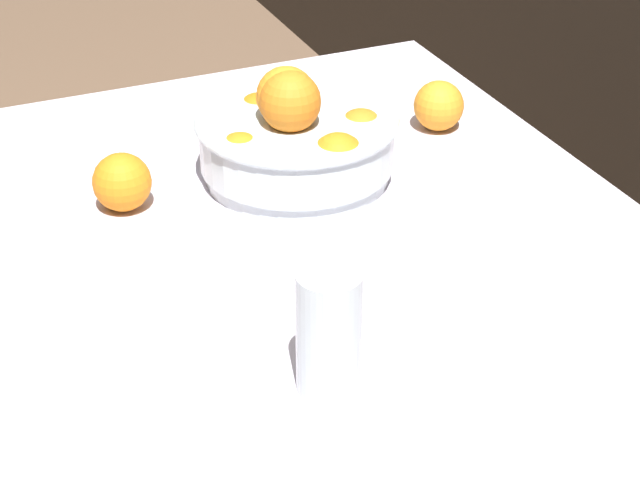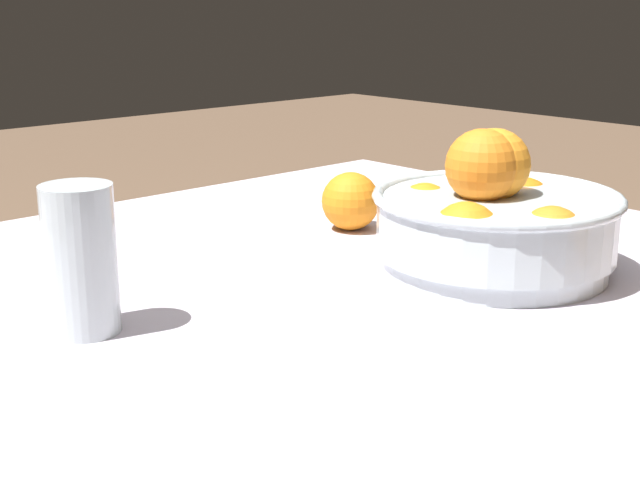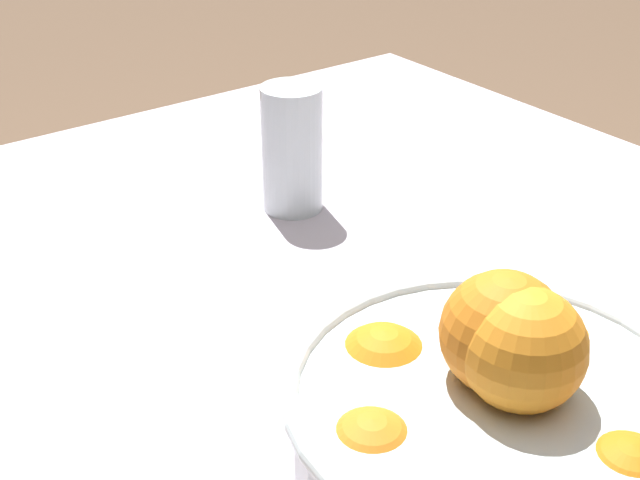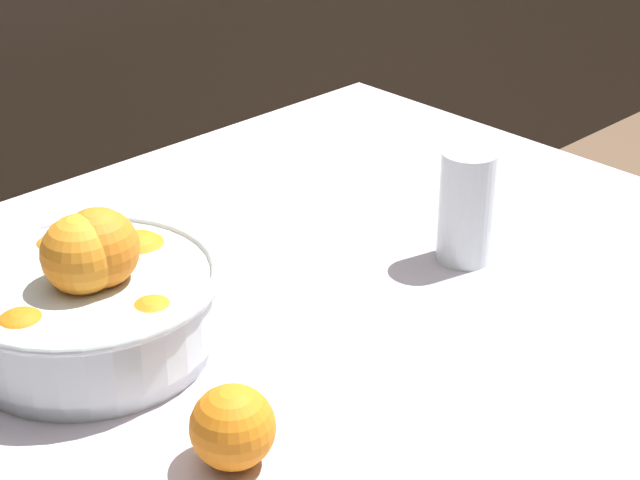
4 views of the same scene
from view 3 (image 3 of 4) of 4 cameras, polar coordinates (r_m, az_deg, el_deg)
name	(u,v)px [view 3 (image 3 of 4)]	position (r m, az deg, el deg)	size (l,w,h in m)	color
dining_table	(401,374)	(0.85, 5.18, -8.54)	(1.19, 0.98, 0.71)	silver
fruit_bowl	(491,423)	(0.61, 10.87, -11.44)	(0.28, 0.28, 0.16)	silver
juice_glass	(292,155)	(0.96, -1.79, 5.47)	(0.07, 0.07, 0.14)	#F4A314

